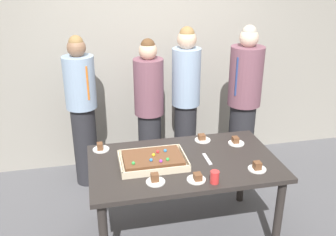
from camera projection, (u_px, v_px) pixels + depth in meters
ground_plane at (183, 233)px, 3.53m from camera, size 12.00×12.00×0.00m
interior_back_panel at (151, 41)px, 4.39m from camera, size 8.00×0.12×3.00m
party_table at (184, 170)px, 3.27m from camera, size 1.62×0.95×0.77m
sheet_cake at (153, 160)px, 3.17m from camera, size 0.56×0.40×0.10m
plated_slice_near_left at (155, 180)px, 2.91m from camera, size 0.15×0.15×0.07m
plated_slice_near_right at (202, 139)px, 3.60m from camera, size 0.15×0.15×0.06m
plated_slice_far_left at (236, 142)px, 3.53m from camera, size 0.15×0.15×0.07m
plated_slice_far_right at (197, 178)px, 2.94m from camera, size 0.15×0.15×0.06m
plated_slice_center_front at (257, 167)px, 3.09m from camera, size 0.15×0.15×0.07m
plated_slice_center_back at (101, 148)px, 3.41m from camera, size 0.15×0.15×0.07m
drink_cup_nearest at (215, 177)px, 2.90m from camera, size 0.07×0.07×0.10m
cake_server_utensil at (207, 159)px, 3.26m from camera, size 0.03×0.20×0.01m
person_serving_front at (149, 110)px, 4.14m from camera, size 0.32×0.32×1.64m
person_green_shirt_behind at (82, 111)px, 4.04m from camera, size 0.33×0.33×1.69m
person_striped_tie_right at (186, 99)px, 4.27m from camera, size 0.32×0.32×1.73m
person_far_right_suit at (244, 104)px, 4.12m from camera, size 0.36×0.36×1.77m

